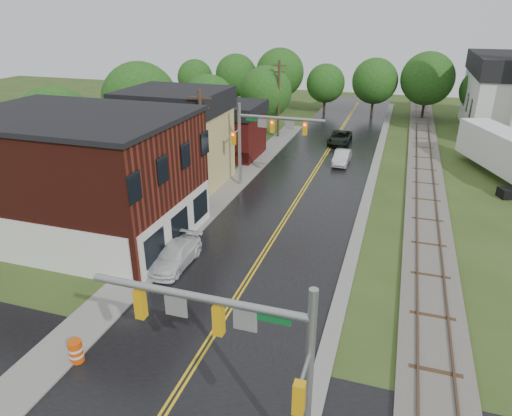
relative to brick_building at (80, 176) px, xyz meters
The scene contains 20 objects.
main_road 19.95m from the brick_building, 50.23° to the left, with size 10.00×90.00×0.02m, color black.
curb_right 27.15m from the brick_building, 48.20° to the left, with size 0.80×70.00×0.12m, color gray.
sidewalk_left 12.52m from the brick_building, 57.86° to the left, with size 2.40×50.00×0.12m, color gray.
brick_building is the anchor object (origin of this frame).
yellow_house 11.14m from the brick_building, 82.32° to the left, with size 8.00×7.00×6.40m, color tan.
darkred_building 20.25m from the brick_building, 82.92° to the left, with size 7.00×6.00×4.40m, color #3F0F0C.
railroad 30.36m from the brick_building, 41.66° to the left, with size 3.20×80.00×0.30m.
traffic_signal_near 20.60m from the brick_building, 39.17° to the right, with size 7.34×0.30×7.20m.
traffic_signal_far 15.03m from the brick_building, 53.08° to the left, with size 7.34×0.43×7.20m.
utility_pole_b 9.03m from the brick_building, 50.93° to the left, with size 1.80×0.28×9.00m.
utility_pole_c 29.56m from the brick_building, 78.91° to the left, with size 1.80×0.28×9.00m.
tree_left_a 10.14m from the brick_building, 136.87° to the left, with size 6.80×6.80×8.67m.
tree_left_b 17.80m from the brick_building, 107.61° to the left, with size 7.60×7.60×9.69m.
tree_left_c 24.94m from the brick_building, 93.14° to the left, with size 6.00×6.00×7.65m.
tree_left_e 31.12m from the brick_building, 83.29° to the left, with size 6.40×6.40×8.16m.
suv_dark 31.38m from the brick_building, 64.79° to the left, with size 2.39×5.19×1.44m, color black.
sedan_silver 25.61m from the brick_building, 54.97° to the left, with size 1.45×4.15×1.37m, color silver.
pickup_white 8.85m from the brick_building, 15.76° to the right, with size 1.88×4.61×1.34m, color silver.
semi_trailer 36.09m from the brick_building, 35.76° to the left, with size 7.52×13.41×4.12m.
construction_barrel 13.77m from the brick_building, 55.73° to the right, with size 0.60×0.60×1.07m, color #D34909.
Camera 1 is at (7.33, -8.56, 14.25)m, focal length 32.00 mm.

